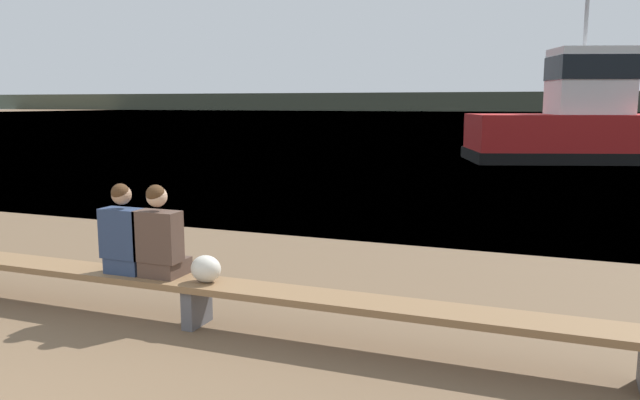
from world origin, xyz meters
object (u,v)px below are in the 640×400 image
object	(u,v)px
bench_main	(196,288)
tugboat_red	(579,126)
person_right	(160,238)
shopping_bag	(206,269)
person_left	(125,236)

from	to	relation	value
bench_main	tugboat_red	xyz separation A→B (m)	(3.81, 19.70, 0.91)
person_right	shopping_bag	size ratio (longest dim) A/B	3.07
tugboat_red	shopping_bag	bearing A→B (deg)	150.83
person_left	person_right	size ratio (longest dim) A/B	0.99
person_right	shopping_bag	xyz separation A→B (m)	(0.51, -0.01, -0.25)
person_right	tugboat_red	xyz separation A→B (m)	(4.21, 19.69, 0.45)
person_left	person_right	xyz separation A→B (m)	(0.41, -0.00, 0.01)
person_right	tugboat_red	size ratio (longest dim) A/B	0.11
shopping_bag	bench_main	bearing A→B (deg)	177.65
bench_main	person_right	bearing A→B (deg)	179.32
bench_main	person_left	size ratio (longest dim) A/B	9.26
person_left	shopping_bag	size ratio (longest dim) A/B	3.04
person_left	person_right	distance (m)	0.41
shopping_bag	person_left	bearing A→B (deg)	179.39
bench_main	person_left	distance (m)	0.92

